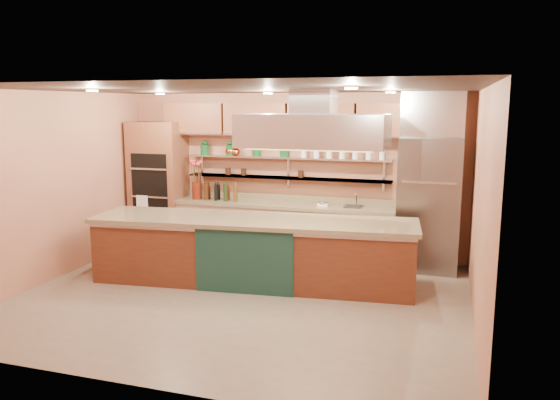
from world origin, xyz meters
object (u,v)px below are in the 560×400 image
(green_canister, at_px, (256,151))
(island, at_px, (253,251))
(refrigerator, at_px, (429,205))
(copper_kettle, at_px, (236,152))
(kitchen_scale, at_px, (323,203))
(flower_vase, at_px, (197,191))

(green_canister, bearing_deg, island, -72.19)
(refrigerator, distance_m, copper_kettle, 3.44)
(island, bearing_deg, kitchen_scale, 58.60)
(flower_vase, bearing_deg, green_canister, 11.70)
(island, distance_m, flower_vase, 2.26)
(refrigerator, relative_size, copper_kettle, 12.93)
(refrigerator, height_order, flower_vase, refrigerator)
(kitchen_scale, bearing_deg, flower_vase, 179.07)
(kitchen_scale, xyz_separation_m, copper_kettle, (-1.65, 0.22, 0.80))
(island, height_order, flower_vase, flower_vase)
(refrigerator, bearing_deg, green_canister, 175.55)
(island, xyz_separation_m, copper_kettle, (-0.94, 1.69, 1.30))
(flower_vase, height_order, copper_kettle, copper_kettle)
(island, height_order, kitchen_scale, kitchen_scale)
(island, relative_size, flower_vase, 15.13)
(refrigerator, xyz_separation_m, copper_kettle, (-3.35, 0.23, 0.73))
(flower_vase, bearing_deg, copper_kettle, 18.18)
(green_canister, bearing_deg, refrigerator, -4.45)
(copper_kettle, height_order, green_canister, green_canister)
(flower_vase, bearing_deg, kitchen_scale, 0.00)
(island, relative_size, copper_kettle, 28.53)
(refrigerator, distance_m, kitchen_scale, 1.71)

